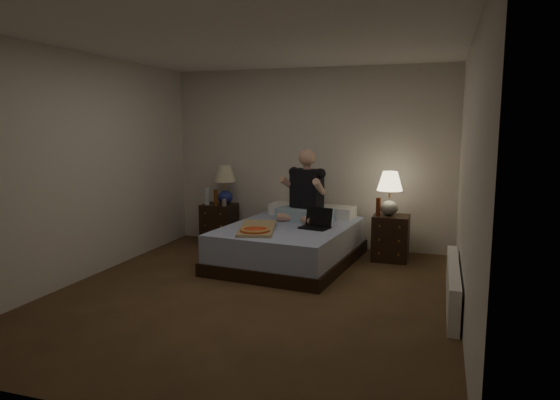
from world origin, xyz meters
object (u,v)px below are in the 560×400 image
(lamp_right, at_px, (390,194))
(person, at_px, (305,185))
(bed, at_px, (290,244))
(beer_bottle_left, at_px, (216,198))
(lamp_left, at_px, (225,184))
(nightstand_right, at_px, (391,238))
(beer_bottle_right, at_px, (378,207))
(radiator, at_px, (453,285))
(nightstand_left, at_px, (220,224))
(pizza_box, at_px, (255,231))
(laptop, at_px, (315,219))
(soda_can, at_px, (224,203))
(water_bottle, at_px, (207,196))

(lamp_right, distance_m, person, 1.08)
(bed, height_order, beer_bottle_left, beer_bottle_left)
(bed, bearing_deg, lamp_left, 154.70)
(nightstand_right, bearing_deg, beer_bottle_right, -153.68)
(person, bearing_deg, radiator, -19.80)
(nightstand_left, relative_size, person, 0.63)
(pizza_box, bearing_deg, radiator, -23.33)
(lamp_right, bearing_deg, radiator, -62.80)
(beer_bottle_left, relative_size, beer_bottle_right, 1.00)
(lamp_left, xyz_separation_m, pizza_box, (0.97, -1.35, -0.35))
(laptop, bearing_deg, soda_can, 170.44)
(soda_can, height_order, beer_bottle_right, beer_bottle_right)
(beer_bottle_right, relative_size, laptop, 0.68)
(beer_bottle_left, bearing_deg, pizza_box, -47.76)
(person, distance_m, pizza_box, 1.12)
(laptop, height_order, radiator, laptop)
(lamp_right, distance_m, soda_can, 2.28)
(water_bottle, bearing_deg, lamp_left, 43.96)
(person, bearing_deg, beer_bottle_right, 20.33)
(nightstand_left, distance_m, soda_can, 0.40)
(water_bottle, height_order, person, person)
(soda_can, height_order, pizza_box, soda_can)
(nightstand_right, bearing_deg, water_bottle, -179.97)
(nightstand_left, xyz_separation_m, radiator, (3.18, -1.61, -0.09))
(radiator, bearing_deg, person, 143.87)
(person, bearing_deg, soda_can, -169.52)
(lamp_right, height_order, person, person)
(nightstand_left, bearing_deg, water_bottle, -143.54)
(lamp_left, bearing_deg, nightstand_left, -122.21)
(soda_can, relative_size, laptop, 0.29)
(nightstand_left, relative_size, beer_bottle_right, 2.55)
(lamp_right, xyz_separation_m, water_bottle, (-2.56, 0.02, -0.15))
(person, bearing_deg, water_bottle, -170.07)
(beer_bottle_right, height_order, person, person)
(lamp_left, bearing_deg, nightstand_right, -5.17)
(nightstand_right, xyz_separation_m, soda_can, (-2.31, -0.02, 0.35))
(lamp_left, xyz_separation_m, beer_bottle_right, (2.23, -0.29, -0.17))
(radiator, bearing_deg, water_bottle, 155.64)
(beer_bottle_left, xyz_separation_m, pizza_box, (1.01, -1.12, -0.18))
(lamp_right, height_order, beer_bottle_right, lamp_right)
(water_bottle, distance_m, beer_bottle_left, 0.16)
(laptop, xyz_separation_m, pizza_box, (-0.57, -0.52, -0.08))
(water_bottle, relative_size, beer_bottle_right, 1.09)
(lamp_left, bearing_deg, beer_bottle_left, -99.92)
(laptop, relative_size, radiator, 0.21)
(water_bottle, bearing_deg, person, -6.40)
(water_bottle, bearing_deg, radiator, -24.36)
(nightstand_left, bearing_deg, lamp_right, -1.93)
(lamp_right, distance_m, beer_bottle_left, 2.41)
(nightstand_left, distance_m, lamp_right, 2.49)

